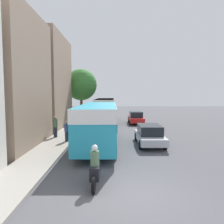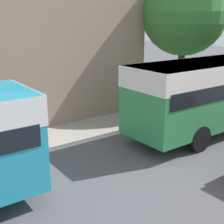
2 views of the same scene
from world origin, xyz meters
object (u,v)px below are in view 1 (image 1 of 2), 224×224
Objects in this scene: bus_lead at (99,119)px; pedestrian_near_curb at (67,131)px; car_crossing at (149,135)px; motorcycle_behind_lead at (95,169)px; car_far_curb at (136,117)px; pedestrian_walking_away at (55,126)px; bus_following at (105,107)px.

pedestrian_near_curb is (-2.52, 0.81, -1.02)m from bus_lead.
bus_lead reaches higher than car_crossing.
car_far_curb is at bearing 78.74° from motorcycle_behind_lead.
pedestrian_walking_away reaches higher than motorcycle_behind_lead.
bus_following is at bearing 90.02° from bus_lead.
car_crossing is at bearing 3.95° from bus_lead.
bus_lead is at bearing -32.48° from pedestrian_walking_away.
bus_lead is 4.53× the size of motorcycle_behind_lead.
motorcycle_behind_lead is at bearing -89.28° from bus_following.
motorcycle_behind_lead is (0.26, -6.99, -1.29)m from bus_lead.
pedestrian_walking_away reaches higher than car_far_curb.
pedestrian_walking_away reaches higher than pedestrian_near_curb.
motorcycle_behind_lead is 19.22m from car_far_curb.
pedestrian_near_curb is at bearing 175.00° from car_crossing.
pedestrian_near_curb is 2.07m from pedestrian_walking_away.
motorcycle_behind_lead is 0.52× the size of car_far_curb.
pedestrian_walking_away is at bearing -129.70° from car_far_curb.
bus_following is 13.80m from pedestrian_near_curb.
car_crossing is (3.51, 7.25, 0.09)m from motorcycle_behind_lead.
pedestrian_walking_away is at bearing 128.65° from pedestrian_near_curb.
bus_following reaches higher than car_crossing.
car_crossing is at bearing -5.00° from pedestrian_near_curb.
bus_following is 2.37× the size of car_crossing.
bus_lead is 5.62× the size of pedestrian_walking_away.
car_far_curb is 12.84m from pedestrian_near_curb.
car_crossing is 2.46× the size of pedestrian_walking_away.
car_far_curb is (4.02, 11.86, -1.17)m from bus_lead.
car_crossing is 1.04× the size of car_far_curb.
car_crossing is at bearing -74.97° from bus_following.
car_far_curb is (3.75, 18.85, 0.12)m from motorcycle_behind_lead.
car_far_curb is 12.27m from pedestrian_walking_away.
car_crossing is at bearing -91.19° from car_far_curb.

